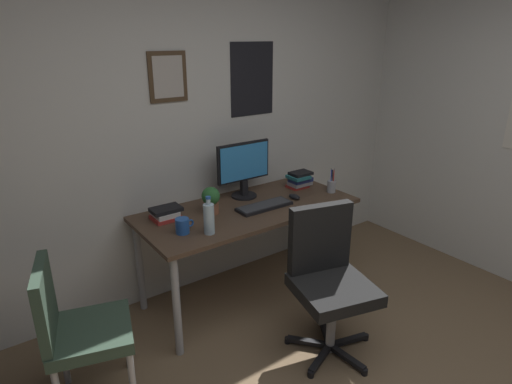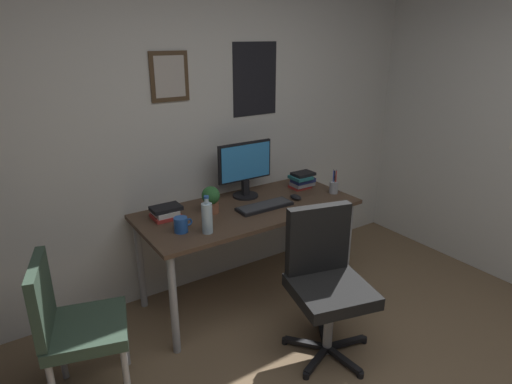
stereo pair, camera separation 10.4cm
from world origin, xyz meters
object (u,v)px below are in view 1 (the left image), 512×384
object	(u,v)px
water_bottle	(209,218)
book_stack_right	(166,213)
computer_mouse	(294,197)
office_chair	(328,274)
potted_plant	(211,199)
side_chair	(76,326)
monitor	(244,167)
coffee_mug_near	(183,226)
book_stack_left	(300,180)
pen_cup	(332,186)
keyboard	(264,206)

from	to	relation	value
water_bottle	book_stack_right	world-z (taller)	water_bottle
book_stack_right	computer_mouse	bearing A→B (deg)	-12.75
office_chair	potted_plant	size ratio (longest dim) A/B	4.87
office_chair	computer_mouse	bearing A→B (deg)	65.80
potted_plant	book_stack_right	distance (m)	0.33
side_chair	monitor	bearing A→B (deg)	20.86
office_chair	coffee_mug_near	size ratio (longest dim) A/B	7.46
water_bottle	coffee_mug_near	bearing A→B (deg)	142.38
coffee_mug_near	book_stack_left	bearing A→B (deg)	10.63
water_bottle	potted_plant	world-z (taller)	water_bottle
book_stack_left	book_stack_right	bearing A→B (deg)	177.68
side_chair	pen_cup	distance (m)	2.11
water_bottle	book_stack_left	size ratio (longest dim) A/B	1.29
monitor	potted_plant	xyz separation A→B (m)	(-0.38, -0.14, -0.13)
computer_mouse	potted_plant	world-z (taller)	potted_plant
computer_mouse	water_bottle	bearing A→B (deg)	-169.73
computer_mouse	keyboard	bearing A→B (deg)	-178.08
monitor	pen_cup	size ratio (longest dim) A/B	2.30
water_bottle	potted_plant	size ratio (longest dim) A/B	1.29
computer_mouse	water_bottle	distance (m)	0.86
computer_mouse	pen_cup	xyz separation A→B (m)	(0.34, -0.06, 0.04)
monitor	water_bottle	size ratio (longest dim) A/B	1.82
monitor	office_chair	bearing A→B (deg)	-91.58
potted_plant	pen_cup	xyz separation A→B (m)	(1.01, -0.19, -0.05)
monitor	side_chair	bearing A→B (deg)	-159.14
keyboard	coffee_mug_near	bearing A→B (deg)	-176.76
book_stack_left	side_chair	bearing A→B (deg)	-166.86
office_chair	keyboard	distance (m)	0.73
water_bottle	potted_plant	bearing A→B (deg)	57.99
keyboard	computer_mouse	xyz separation A→B (m)	(0.30, 0.01, 0.01)
office_chair	keyboard	size ratio (longest dim) A/B	2.21
potted_plant	book_stack_left	xyz separation A→B (m)	(0.87, 0.04, -0.04)
side_chair	book_stack_right	size ratio (longest dim) A/B	4.27
computer_mouse	monitor	bearing A→B (deg)	136.87
computer_mouse	coffee_mug_near	xyz separation A→B (m)	(-0.98, -0.05, 0.03)
office_chair	computer_mouse	distance (m)	0.81
computer_mouse	book_stack_left	size ratio (longest dim) A/B	0.56
office_chair	potted_plant	xyz separation A→B (m)	(-0.35, 0.84, 0.32)
computer_mouse	coffee_mug_near	world-z (taller)	coffee_mug_near
water_bottle	coffee_mug_near	world-z (taller)	water_bottle
side_chair	monitor	world-z (taller)	monitor
monitor	pen_cup	world-z (taller)	monitor
monitor	computer_mouse	size ratio (longest dim) A/B	4.18
monitor	book_stack_left	xyz separation A→B (m)	(0.49, -0.10, -0.17)
side_chair	keyboard	size ratio (longest dim) A/B	2.03
office_chair	book_stack_right	world-z (taller)	office_chair
potted_plant	office_chair	bearing A→B (deg)	-67.26
monitor	keyboard	xyz separation A→B (m)	(-0.01, -0.28, -0.23)
coffee_mug_near	side_chair	bearing A→B (deg)	-163.02
keyboard	water_bottle	world-z (taller)	water_bottle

